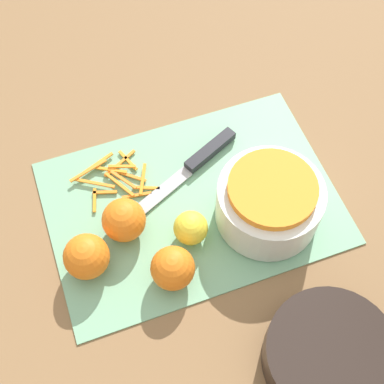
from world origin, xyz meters
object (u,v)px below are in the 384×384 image
knife (197,161)px  lemon (191,228)px  orange_left (87,257)px  orange_back (173,268)px  bowl_dark (329,356)px  bowl_speckled (269,201)px  orange_right (124,220)px

knife → lemon: 0.14m
lemon → orange_left: bearing=-1.6°
orange_back → lemon: size_ratio=1.23×
lemon → bowl_dark: bearing=114.6°
bowl_speckled → lemon: bearing=-2.9°
orange_right → lemon: (-0.09, 0.04, -0.01)m
bowl_speckled → orange_left: bearing=-2.2°
orange_right → lemon: orange_right is taller
knife → orange_back: (0.10, 0.18, 0.03)m
bowl_speckled → lemon: bowl_speckled is taller
orange_left → orange_back: (-0.11, 0.06, -0.00)m
knife → orange_left: size_ratio=3.63×
orange_back → lemon: (-0.05, -0.06, -0.01)m
orange_back → bowl_speckled: bearing=-164.3°
knife → lemon: (0.06, 0.12, 0.02)m
bowl_speckled → orange_left: size_ratio=2.38×
orange_left → bowl_speckled: bearing=177.8°
orange_right → lemon: bearing=154.6°
orange_right → lemon: 0.10m
bowl_dark → orange_left: size_ratio=2.60×
bowl_dark → orange_left: orange_left is taller
orange_left → lemon: 0.16m
orange_right → orange_back: (-0.05, 0.10, -0.00)m
orange_right → orange_back: orange_right is taller
bowl_dark → orange_back: size_ratio=2.71×
bowl_speckled → orange_right: size_ratio=2.41×
knife → orange_back: orange_back is taller
orange_left → orange_right: (-0.07, -0.04, -0.00)m
orange_left → orange_back: size_ratio=1.04×
orange_back → lemon: orange_back is taller
bowl_dark → knife: bowl_dark is taller
bowl_dark → orange_right: bearing=-54.7°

